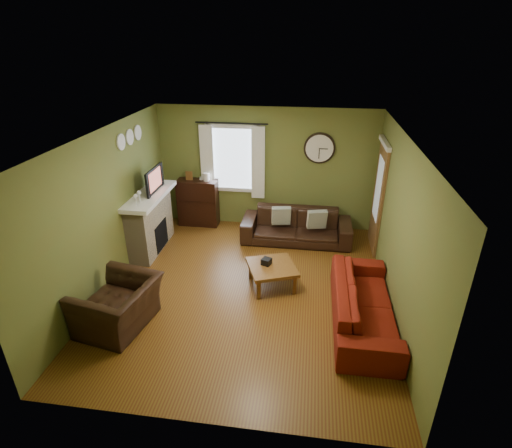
# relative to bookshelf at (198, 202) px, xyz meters

# --- Properties ---
(floor) EXTENTS (4.60, 5.20, 0.00)m
(floor) POSITION_rel_bookshelf_xyz_m (1.48, -2.39, -0.52)
(floor) COLOR brown
(floor) RESTS_ON ground
(ceiling) EXTENTS (4.60, 5.20, 0.00)m
(ceiling) POSITION_rel_bookshelf_xyz_m (1.48, -2.39, 2.08)
(ceiling) COLOR white
(ceiling) RESTS_ON ground
(wall_left) EXTENTS (0.00, 5.20, 2.60)m
(wall_left) POSITION_rel_bookshelf_xyz_m (-0.82, -2.39, 0.78)
(wall_left) COLOR #606A2D
(wall_left) RESTS_ON ground
(wall_right) EXTENTS (0.00, 5.20, 2.60)m
(wall_right) POSITION_rel_bookshelf_xyz_m (3.78, -2.39, 0.78)
(wall_right) COLOR #606A2D
(wall_right) RESTS_ON ground
(wall_back) EXTENTS (4.60, 0.00, 2.60)m
(wall_back) POSITION_rel_bookshelf_xyz_m (1.48, 0.21, 0.78)
(wall_back) COLOR #606A2D
(wall_back) RESTS_ON ground
(wall_front) EXTENTS (4.60, 0.00, 2.60)m
(wall_front) POSITION_rel_bookshelf_xyz_m (1.48, -4.99, 0.78)
(wall_front) COLOR #606A2D
(wall_front) RESTS_ON ground
(fireplace) EXTENTS (0.40, 1.40, 1.10)m
(fireplace) POSITION_rel_bookshelf_xyz_m (-0.62, -1.24, 0.03)
(fireplace) COLOR tan
(fireplace) RESTS_ON floor
(firebox) EXTENTS (0.04, 0.60, 0.55)m
(firebox) POSITION_rel_bookshelf_xyz_m (-0.43, -1.24, -0.22)
(firebox) COLOR black
(firebox) RESTS_ON fireplace
(mantel) EXTENTS (0.58, 1.60, 0.08)m
(mantel) POSITION_rel_bookshelf_xyz_m (-0.59, -1.24, 0.62)
(mantel) COLOR white
(mantel) RESTS_ON fireplace
(tv) EXTENTS (0.08, 0.60, 0.35)m
(tv) POSITION_rel_bookshelf_xyz_m (-0.57, -1.09, 0.83)
(tv) COLOR black
(tv) RESTS_ON mantel
(tv_screen) EXTENTS (0.02, 0.62, 0.36)m
(tv_screen) POSITION_rel_bookshelf_xyz_m (-0.49, -1.09, 0.89)
(tv_screen) COLOR #994C3F
(tv_screen) RESTS_ON mantel
(medallion_left) EXTENTS (0.28, 0.28, 0.03)m
(medallion_left) POSITION_rel_bookshelf_xyz_m (-0.80, -1.59, 1.73)
(medallion_left) COLOR white
(medallion_left) RESTS_ON wall_left
(medallion_mid) EXTENTS (0.28, 0.28, 0.03)m
(medallion_mid) POSITION_rel_bookshelf_xyz_m (-0.80, -1.24, 1.73)
(medallion_mid) COLOR white
(medallion_mid) RESTS_ON wall_left
(medallion_right) EXTENTS (0.28, 0.28, 0.03)m
(medallion_right) POSITION_rel_bookshelf_xyz_m (-0.80, -0.89, 1.73)
(medallion_right) COLOR white
(medallion_right) RESTS_ON wall_left
(window_pane) EXTENTS (1.00, 0.02, 1.30)m
(window_pane) POSITION_rel_bookshelf_xyz_m (0.78, 0.19, 0.98)
(window_pane) COLOR silver
(window_pane) RESTS_ON wall_back
(curtain_rod) EXTENTS (0.03, 0.03, 1.50)m
(curtain_rod) POSITION_rel_bookshelf_xyz_m (0.78, 0.09, 1.75)
(curtain_rod) COLOR black
(curtain_rod) RESTS_ON wall_back
(curtain_left) EXTENTS (0.28, 0.04, 1.55)m
(curtain_left) POSITION_rel_bookshelf_xyz_m (0.23, 0.09, 0.93)
(curtain_left) COLOR white
(curtain_left) RESTS_ON wall_back
(curtain_right) EXTENTS (0.28, 0.04, 1.55)m
(curtain_right) POSITION_rel_bookshelf_xyz_m (1.33, 0.09, 0.93)
(curtain_right) COLOR white
(curtain_right) RESTS_ON wall_back
(wall_clock) EXTENTS (0.64, 0.06, 0.64)m
(wall_clock) POSITION_rel_bookshelf_xyz_m (2.58, 0.16, 1.28)
(wall_clock) COLOR white
(wall_clock) RESTS_ON wall_back
(door) EXTENTS (0.05, 0.90, 2.10)m
(door) POSITION_rel_bookshelf_xyz_m (3.75, -0.54, 0.53)
(door) COLOR brown
(door) RESTS_ON floor
(bookshelf) EXTENTS (0.88, 0.37, 1.04)m
(bookshelf) POSITION_rel_bookshelf_xyz_m (0.00, 0.00, 0.00)
(bookshelf) COLOR black
(bookshelf) RESTS_ON floor
(book) EXTENTS (0.22, 0.26, 0.02)m
(book) POSITION_rel_bookshelf_xyz_m (0.03, 0.11, 0.44)
(book) COLOR brown
(book) RESTS_ON bookshelf
(sofa_brown) EXTENTS (2.23, 0.87, 0.65)m
(sofa_brown) POSITION_rel_bookshelf_xyz_m (2.21, -0.49, -0.20)
(sofa_brown) COLOR black
(sofa_brown) RESTS_ON floor
(pillow_left) EXTENTS (0.40, 0.21, 0.39)m
(pillow_left) POSITION_rel_bookshelf_xyz_m (2.61, -0.58, 0.03)
(pillow_left) COLOR gray
(pillow_left) RESTS_ON sofa_brown
(pillow_right) EXTENTS (0.40, 0.18, 0.38)m
(pillow_right) POSITION_rel_bookshelf_xyz_m (1.89, -0.51, 0.03)
(pillow_right) COLOR gray
(pillow_right) RESTS_ON sofa_brown
(sofa_red) EXTENTS (0.87, 2.22, 0.65)m
(sofa_red) POSITION_rel_bookshelf_xyz_m (3.32, -2.96, -0.20)
(sofa_red) COLOR #661309
(sofa_red) RESTS_ON floor
(armchair) EXTENTS (1.16, 1.27, 0.72)m
(armchair) POSITION_rel_bookshelf_xyz_m (-0.22, -3.55, -0.16)
(armchair) COLOR black
(armchair) RESTS_ON floor
(coffee_table) EXTENTS (0.97, 0.97, 0.40)m
(coffee_table) POSITION_rel_bookshelf_xyz_m (1.88, -2.22, -0.32)
(coffee_table) COLOR brown
(coffee_table) RESTS_ON floor
(tissue_box) EXTENTS (0.19, 0.19, 0.11)m
(tissue_box) POSITION_rel_bookshelf_xyz_m (1.79, -2.19, -0.12)
(tissue_box) COLOR black
(tissue_box) RESTS_ON coffee_table
(wine_glass_a) EXTENTS (0.07, 0.07, 0.21)m
(wine_glass_a) POSITION_rel_bookshelf_xyz_m (-0.57, -1.82, 0.77)
(wine_glass_a) COLOR white
(wine_glass_a) RESTS_ON mantel
(wine_glass_b) EXTENTS (0.08, 0.08, 0.22)m
(wine_glass_b) POSITION_rel_bookshelf_xyz_m (-0.57, -1.66, 0.77)
(wine_glass_b) COLOR white
(wine_glass_b) RESTS_ON mantel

